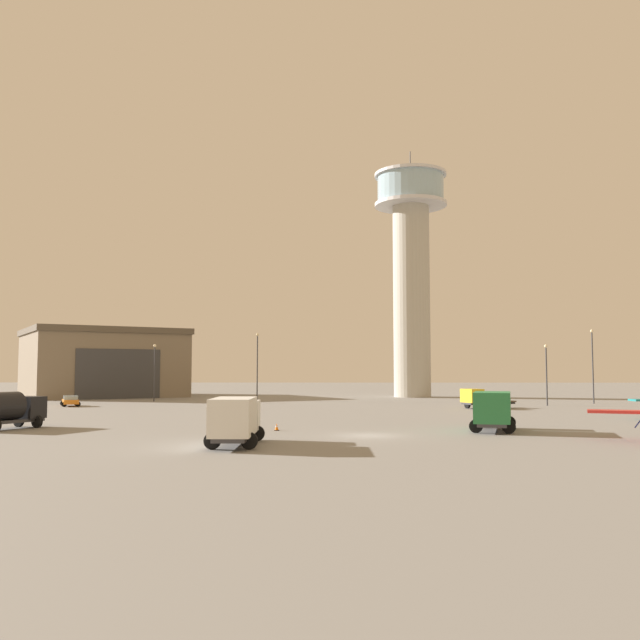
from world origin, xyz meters
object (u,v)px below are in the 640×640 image
at_px(control_tower, 411,259).
at_px(car_orange, 70,400).
at_px(truck_flatbed_yellow, 481,399).
at_px(truck_box_white, 235,418).
at_px(light_post_centre, 593,360).
at_px(light_post_east, 546,369).
at_px(light_post_north, 154,367).
at_px(truck_box_green, 493,409).
at_px(light_post_west, 257,361).
at_px(traffic_cone_near_left, 277,427).
at_px(truck_fuel_tanker_black, 5,409).

height_order(control_tower, car_orange, control_tower).
height_order(truck_flatbed_yellow, truck_box_white, truck_box_white).
height_order(truck_box_white, light_post_centre, light_post_centre).
xyz_separation_m(control_tower, light_post_east, (14.19, -27.73, -19.03)).
height_order(control_tower, light_post_north, control_tower).
distance_m(control_tower, light_post_north, 47.27).
height_order(truck_box_green, light_post_west, light_post_west).
height_order(light_post_west, light_post_north, light_post_west).
xyz_separation_m(truck_flatbed_yellow, truck_box_white, (-23.81, -40.44, 0.50)).
height_order(truck_box_green, light_post_centre, light_post_centre).
distance_m(car_orange, light_post_east, 61.38).
distance_m(truck_box_white, car_orange, 52.18).
height_order(light_post_north, traffic_cone_near_left, light_post_north).
height_order(light_post_west, light_post_centre, light_post_centre).
height_order(truck_box_green, car_orange, truck_box_green).
bearing_deg(truck_box_white, light_post_north, 18.57).
bearing_deg(light_post_west, light_post_east, -19.10).
bearing_deg(traffic_cone_near_left, truck_box_white, -99.19).
height_order(truck_flatbed_yellow, light_post_north, light_post_north).
height_order(light_post_north, light_post_centre, light_post_centre).
height_order(truck_fuel_tanker_black, traffic_cone_near_left, truck_fuel_tanker_black).
relative_size(truck_flatbed_yellow, car_orange, 1.48).
height_order(truck_flatbed_yellow, light_post_east, light_post_east).
relative_size(control_tower, truck_box_green, 6.13).
xyz_separation_m(truck_box_green, truck_box_white, (-18.08, -10.12, 0.01)).
bearing_deg(light_post_centre, control_tower, 134.96).
xyz_separation_m(truck_box_white, car_orange, (-27.43, 44.38, -0.93)).
distance_m(truck_fuel_tanker_black, light_post_west, 52.00).
distance_m(truck_box_green, truck_box_white, 20.72).
distance_m(light_post_west, light_post_north, 15.16).
bearing_deg(truck_box_green, truck_fuel_tanker_black, 103.80).
bearing_deg(light_post_east, traffic_cone_near_left, -131.08).
xyz_separation_m(control_tower, traffic_cone_near_left, (-17.89, -64.53, -23.53)).
bearing_deg(truck_flatbed_yellow, control_tower, -107.38).
bearing_deg(light_post_east, light_post_north, 168.86).
bearing_deg(truck_flatbed_yellow, truck_box_green, 54.91).
relative_size(truck_box_white, light_post_west, 0.71).
xyz_separation_m(truck_box_green, light_post_north, (-38.37, 47.70, 3.36)).
bearing_deg(truck_box_white, light_post_east, -36.36).
height_order(light_post_west, traffic_cone_near_left, light_post_west).
bearing_deg(truck_fuel_tanker_black, truck_box_green, -66.60).
xyz_separation_m(truck_flatbed_yellow, truck_fuel_tanker_black, (-43.35, -29.54, 0.45)).
distance_m(light_post_west, light_post_east, 41.52).
distance_m(truck_fuel_tanker_black, traffic_cone_near_left, 21.27).
bearing_deg(truck_fuel_tanker_black, light_post_north, 25.49).
distance_m(control_tower, traffic_cone_near_left, 70.98).
relative_size(truck_flatbed_yellow, truck_fuel_tanker_black, 1.09).
distance_m(control_tower, truck_fuel_tanker_black, 78.23).
distance_m(light_post_west, light_post_centre, 47.97).
bearing_deg(truck_flatbed_yellow, light_post_north, -45.90).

